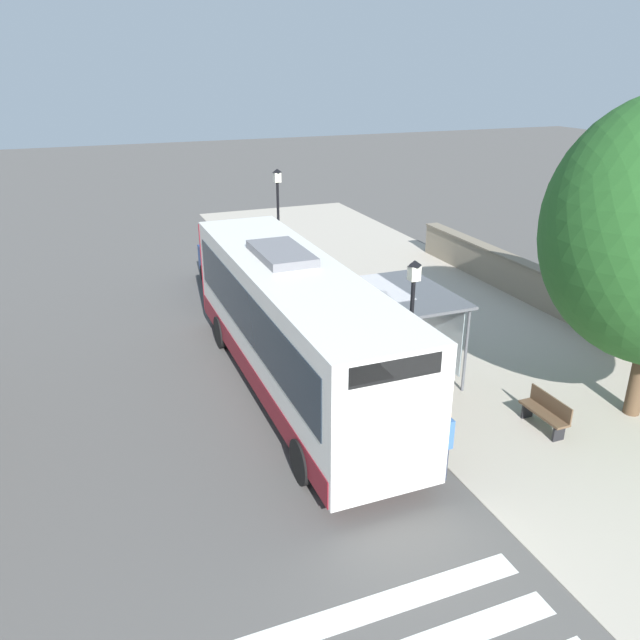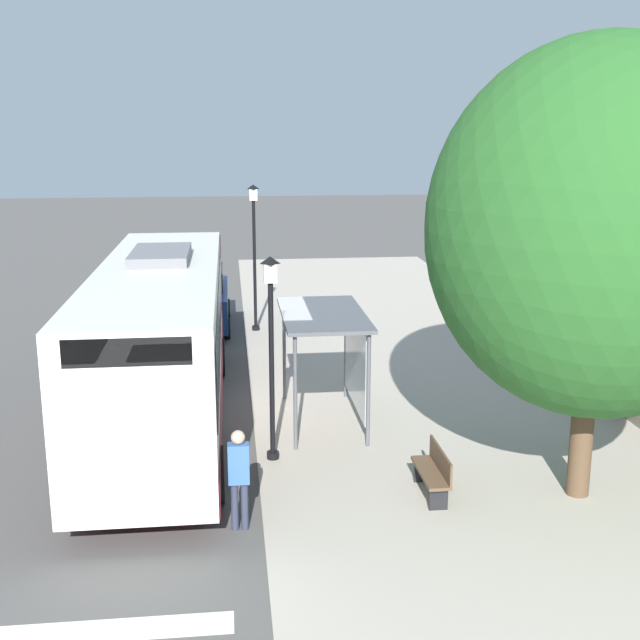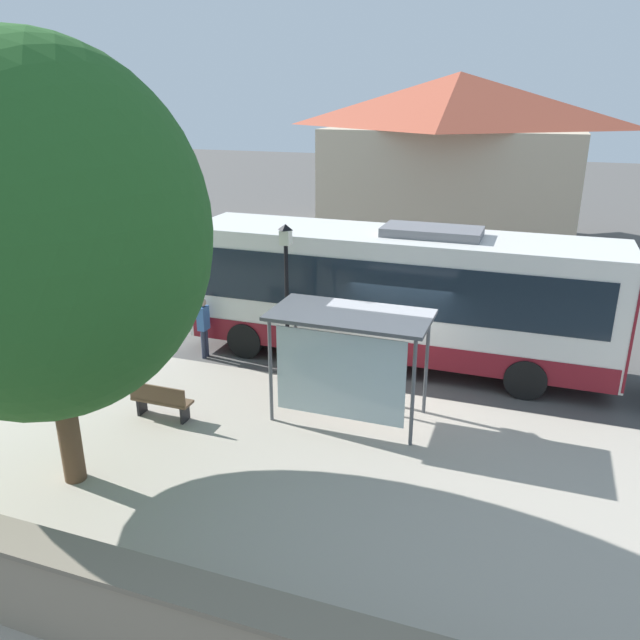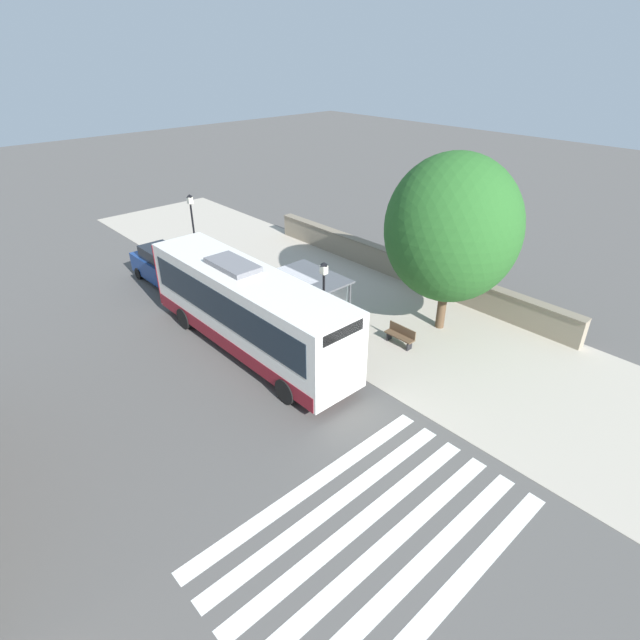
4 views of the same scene
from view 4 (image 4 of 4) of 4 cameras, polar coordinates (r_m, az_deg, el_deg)
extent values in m
plane|color=#514F4C|center=(22.98, -4.53, -1.13)|extent=(120.00, 120.00, 0.00)
cube|color=#ADA393|center=(25.61, 3.39, 2.31)|extent=(9.00, 44.00, 0.02)
cube|color=silver|center=(15.67, -0.81, -18.28)|extent=(9.00, 0.50, 0.01)
cube|color=silver|center=(15.21, 1.73, -20.22)|extent=(9.00, 0.50, 0.01)
cube|color=silver|center=(14.79, 4.48, -22.24)|extent=(9.00, 0.50, 0.01)
cube|color=silver|center=(14.43, 7.48, -24.31)|extent=(9.00, 0.50, 0.01)
cube|color=silver|center=(14.12, 10.71, -26.42)|extent=(9.00, 0.50, 0.01)
cube|color=silver|center=(13.87, 14.21, -28.53)|extent=(9.00, 0.50, 0.01)
cube|color=gray|center=(28.13, 9.26, 5.97)|extent=(0.50, 20.00, 1.31)
cube|color=#776C5B|center=(27.87, 9.38, 7.28)|extent=(0.60, 20.00, 0.08)
cube|color=silver|center=(20.78, -8.30, 1.42)|extent=(2.49, 11.19, 3.07)
cube|color=black|center=(20.60, -8.37, 2.41)|extent=(2.53, 10.29, 1.35)
cube|color=maroon|center=(21.37, -8.06, -1.50)|extent=(2.53, 10.96, 0.61)
cube|color=maroon|center=(25.20, -15.61, 5.73)|extent=(2.53, 0.06, 2.95)
cube|color=black|center=(16.39, 2.60, -1.42)|extent=(1.86, 0.08, 0.43)
cube|color=slate|center=(20.73, -9.96, 6.25)|extent=(1.24, 2.46, 0.22)
cylinder|color=black|center=(19.53, 1.47, -5.32)|extent=(0.30, 1.00, 1.00)
cylinder|color=black|center=(18.29, -3.86, -8.09)|extent=(0.30, 1.00, 1.00)
cylinder|color=black|center=(24.63, -10.47, 1.96)|extent=(0.30, 1.00, 1.00)
cylinder|color=black|center=(23.66, -15.18, 0.20)|extent=(0.30, 1.00, 1.00)
cylinder|color=#515459|center=(23.52, -4.59, 2.96)|extent=(0.08, 0.08, 2.41)
cylinder|color=#515459|center=(21.39, 0.63, 0.23)|extent=(0.08, 0.08, 2.41)
cylinder|color=#515459|center=(24.36, -1.86, 4.00)|extent=(0.08, 0.08, 2.41)
cylinder|color=#515459|center=(22.31, 3.41, 1.46)|extent=(0.08, 0.08, 2.41)
cube|color=#515459|center=(22.32, -0.71, 5.09)|extent=(1.78, 3.44, 0.08)
cube|color=silver|center=(23.24, 0.63, 3.04)|extent=(0.03, 2.82, 1.93)
cylinder|color=#2D3347|center=(19.26, 4.69, -6.29)|extent=(0.12, 0.12, 0.82)
cylinder|color=#2D3347|center=(19.16, 4.36, -6.48)|extent=(0.12, 0.12, 0.82)
cube|color=#38609E|center=(18.79, 4.61, -4.54)|extent=(0.34, 0.22, 0.66)
sphere|color=tan|center=(18.55, 4.67, -3.40)|extent=(0.23, 0.23, 0.23)
cube|color=brown|center=(21.82, 9.07, -1.83)|extent=(0.40, 1.40, 0.06)
cube|color=brown|center=(21.82, 9.40, -1.16)|extent=(0.04, 1.40, 0.40)
cube|color=black|center=(22.23, 7.92, -1.79)|extent=(0.32, 0.06, 0.45)
cube|color=black|center=(21.65, 10.17, -2.90)|extent=(0.32, 0.06, 0.45)
cylinder|color=black|center=(21.42, 0.41, -3.22)|extent=(0.24, 0.24, 0.16)
cylinder|color=black|center=(20.56, 0.42, 0.78)|extent=(0.10, 0.10, 3.56)
cube|color=silver|center=(19.71, 0.44, 5.78)|extent=(0.24, 0.24, 0.35)
pyramid|color=black|center=(19.62, 0.45, 6.44)|extent=(0.28, 0.28, 0.14)
cylinder|color=black|center=(29.02, -13.61, 5.01)|extent=(0.24, 0.24, 0.16)
cylinder|color=black|center=(28.29, -14.08, 8.71)|extent=(0.10, 0.10, 4.17)
cube|color=silver|center=(27.62, -14.65, 13.10)|extent=(0.24, 0.24, 0.35)
pyramid|color=black|center=(27.56, -14.72, 13.59)|extent=(0.28, 0.28, 0.14)
cylinder|color=brown|center=(23.07, 13.90, 2.64)|extent=(0.40, 0.40, 3.17)
ellipsoid|color=#265B23|center=(21.89, 14.88, 10.05)|extent=(5.70, 5.70, 6.27)
cube|color=navy|center=(28.50, -17.41, 5.59)|extent=(1.79, 4.43, 1.05)
cube|color=black|center=(28.29, -17.77, 7.23)|extent=(1.52, 2.30, 0.65)
cylinder|color=black|center=(27.82, -14.39, 4.38)|extent=(0.22, 0.64, 0.64)
cylinder|color=black|center=(27.17, -17.47, 3.31)|extent=(0.22, 0.64, 0.64)
cylinder|color=black|center=(30.22, -17.09, 6.00)|extent=(0.22, 0.64, 0.64)
cylinder|color=black|center=(29.62, -19.98, 5.04)|extent=(0.22, 0.64, 0.64)
camera|label=1|loc=(6.23, 28.92, -7.03)|focal=35.00mm
camera|label=2|loc=(12.75, 48.67, -5.62)|focal=45.00mm
camera|label=3|loc=(32.08, 11.85, 20.25)|focal=35.00mm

